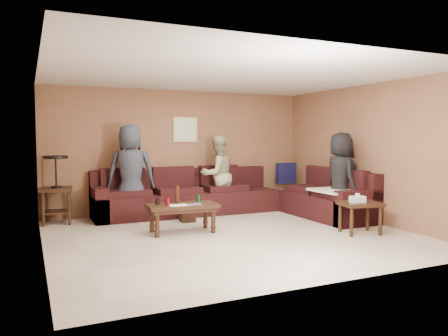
% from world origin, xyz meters
% --- Properties ---
extents(room, '(5.60, 5.50, 2.50)m').
position_xyz_m(room, '(0.00, 0.00, 1.66)').
color(room, beige).
rests_on(room, ground).
extents(sectional_sofa, '(4.65, 2.90, 0.97)m').
position_xyz_m(sectional_sofa, '(0.81, 1.52, 0.33)').
color(sectional_sofa, black).
rests_on(sectional_sofa, ground).
extents(coffee_table, '(1.15, 0.63, 0.75)m').
position_xyz_m(coffee_table, '(-0.65, 0.50, 0.40)').
color(coffee_table, '#311C10').
rests_on(coffee_table, ground).
extents(end_table_left, '(0.59, 0.59, 1.22)m').
position_xyz_m(end_table_left, '(-2.45, 2.13, 0.64)').
color(end_table_left, '#311C10').
rests_on(end_table_left, ground).
extents(side_table_right, '(0.71, 0.62, 0.65)m').
position_xyz_m(side_table_right, '(1.90, -0.75, 0.43)').
color(side_table_right, '#311C10').
rests_on(side_table_right, ground).
extents(waste_bin, '(0.27, 0.27, 0.31)m').
position_xyz_m(waste_bin, '(-0.27, 1.33, 0.15)').
color(waste_bin, '#311C10').
rests_on(waste_bin, ground).
extents(wall_art, '(0.52, 0.04, 0.52)m').
position_xyz_m(wall_art, '(0.10, 2.48, 1.70)').
color(wall_art, '#C8B67D').
rests_on(wall_art, ground).
extents(person_left, '(0.98, 0.74, 1.79)m').
position_xyz_m(person_left, '(-1.16, 1.92, 0.89)').
color(person_left, '#2A2F3B').
rests_on(person_left, ground).
extents(person_middle, '(0.87, 0.74, 1.58)m').
position_xyz_m(person_middle, '(0.58, 1.91, 0.79)').
color(person_middle, '#9B9573').
rests_on(person_middle, ground).
extents(person_right, '(0.62, 0.86, 1.63)m').
position_xyz_m(person_right, '(2.32, 0.24, 0.81)').
color(person_right, black).
rests_on(person_right, ground).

